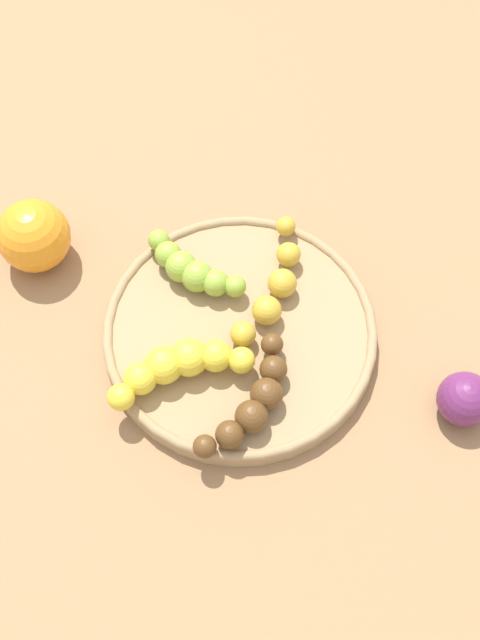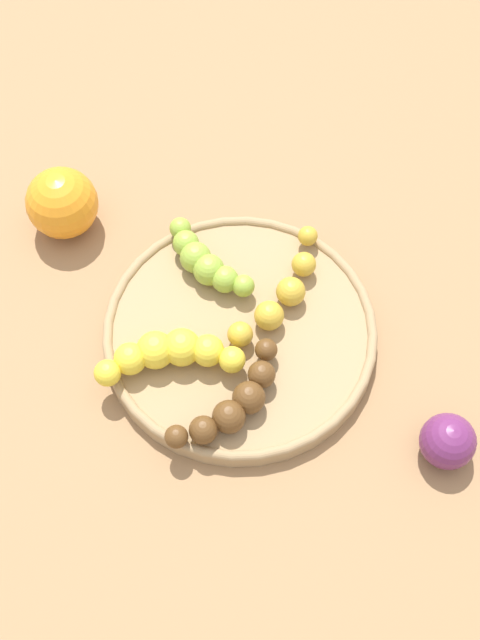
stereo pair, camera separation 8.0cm
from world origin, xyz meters
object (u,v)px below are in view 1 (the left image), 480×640
Objects in this scene: banana_yellow at (178,366)px; banana_overripe at (253,402)px; banana_green at (191,269)px; plum_purple at (464,399)px; fruit_bowl at (240,332)px; banana_spotted at (268,294)px; orange_fruit at (34,236)px.

banana_overripe is (-0.02, -0.08, -0.00)m from banana_yellow.
plum_purple is at bearing 96.96° from banana_green.
banana_overripe is (-0.08, -0.03, 0.02)m from fruit_bowl.
orange_fruit is at bearing -168.63° from banana_spotted.
banana_overripe is (-0.13, -0.09, -0.00)m from banana_green.
plum_purple is at bearing -96.35° from fruit_bowl.
orange_fruit is at bearing 81.30° from plum_purple.
banana_green is at bearing 75.99° from plum_purple.
fruit_bowl is 0.23m from orange_fruit.
banana_spotted is at bearing -91.57° from orange_fruit.
fruit_bowl is at bearing -100.96° from orange_fruit.
banana_yellow reaches higher than plum_purple.
banana_green is 0.17m from orange_fruit.
banana_overripe is at bearing -157.84° from fruit_bowl.
orange_fruit is (0.12, 0.26, 0.00)m from banana_overripe.
orange_fruit reaches higher than banana_spotted.
banana_yellow is at bearing 144.17° from fruit_bowl.
orange_fruit reaches higher than plum_purple.
banana_spotted reaches higher than fruit_bowl.
banana_spotted is at bearing 72.97° from plum_purple.
orange_fruit is at bearing 79.04° from fruit_bowl.
banana_green is 0.29m from plum_purple.
banana_green is at bearing 145.11° from banana_overripe.
banana_spotted is 2.37× the size of orange_fruit.
fruit_bowl is 2.18× the size of banana_yellow.
banana_yellow is 0.27m from plum_purple.
banana_yellow is at bearing 97.92° from plum_purple.
banana_yellow is 0.91× the size of banana_overripe.
plum_purple is (0.05, -0.19, -0.01)m from banana_overripe.
plum_purple is at bearing -98.70° from orange_fruit.
banana_green is (0.01, 0.08, 0.00)m from banana_spotted.
banana_yellow reaches higher than banana_overripe.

